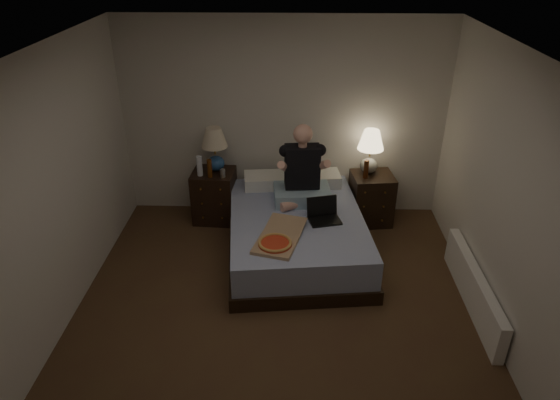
{
  "coord_description": "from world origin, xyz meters",
  "views": [
    {
      "loc": [
        0.14,
        -3.64,
        3.32
      ],
      "look_at": [
        0.0,
        0.9,
        0.85
      ],
      "focal_mm": 32.0,
      "sensor_mm": 36.0,
      "label": 1
    }
  ],
  "objects_px": {
    "lamp_right": "(370,152)",
    "soda_can": "(223,173)",
    "beer_bottle_right": "(366,169)",
    "laptop": "(325,212)",
    "beer_bottle_left": "(210,168)",
    "person": "(303,165)",
    "bed": "(296,234)",
    "radiator": "(473,289)",
    "nightstand_left": "(215,196)",
    "water_bottle": "(200,166)",
    "pizza_box": "(275,244)",
    "nightstand_right": "(371,199)",
    "lamp_left": "(215,149)"
  },
  "relations": [
    {
      "from": "nightstand_left",
      "to": "lamp_left",
      "type": "distance_m",
      "value": 0.62
    },
    {
      "from": "nightstand_right",
      "to": "water_bottle",
      "type": "relative_size",
      "value": 2.61
    },
    {
      "from": "nightstand_left",
      "to": "radiator",
      "type": "bearing_deg",
      "value": -26.48
    },
    {
      "from": "beer_bottle_left",
      "to": "pizza_box",
      "type": "distance_m",
      "value": 1.52
    },
    {
      "from": "lamp_right",
      "to": "person",
      "type": "xyz_separation_m",
      "value": [
        -0.83,
        -0.46,
        0.03
      ]
    },
    {
      "from": "laptop",
      "to": "pizza_box",
      "type": "relative_size",
      "value": 0.45
    },
    {
      "from": "soda_can",
      "to": "nightstand_left",
      "type": "bearing_deg",
      "value": 136.43
    },
    {
      "from": "nightstand_right",
      "to": "beer_bottle_left",
      "type": "height_order",
      "value": "beer_bottle_left"
    },
    {
      "from": "person",
      "to": "lamp_left",
      "type": "bearing_deg",
      "value": 152.6
    },
    {
      "from": "soda_can",
      "to": "lamp_left",
      "type": "bearing_deg",
      "value": 119.53
    },
    {
      "from": "lamp_right",
      "to": "water_bottle",
      "type": "bearing_deg",
      "value": -175.21
    },
    {
      "from": "soda_can",
      "to": "water_bottle",
      "type": "bearing_deg",
      "value": 172.19
    },
    {
      "from": "lamp_left",
      "to": "laptop",
      "type": "bearing_deg",
      "value": -34.65
    },
    {
      "from": "beer_bottle_right",
      "to": "lamp_left",
      "type": "bearing_deg",
      "value": 176.12
    },
    {
      "from": "water_bottle",
      "to": "laptop",
      "type": "xyz_separation_m",
      "value": [
        1.49,
        -0.76,
        -0.18
      ]
    },
    {
      "from": "soda_can",
      "to": "radiator",
      "type": "xyz_separation_m",
      "value": [
        2.65,
        -1.48,
        -0.52
      ]
    },
    {
      "from": "laptop",
      "to": "pizza_box",
      "type": "bearing_deg",
      "value": -149.21
    },
    {
      "from": "bed",
      "to": "beer_bottle_left",
      "type": "height_order",
      "value": "beer_bottle_left"
    },
    {
      "from": "bed",
      "to": "pizza_box",
      "type": "distance_m",
      "value": 0.74
    },
    {
      "from": "lamp_left",
      "to": "person",
      "type": "bearing_deg",
      "value": -22.31
    },
    {
      "from": "soda_can",
      "to": "beer_bottle_left",
      "type": "distance_m",
      "value": 0.17
    },
    {
      "from": "lamp_right",
      "to": "pizza_box",
      "type": "bearing_deg",
      "value": -127.2
    },
    {
      "from": "bed",
      "to": "soda_can",
      "type": "bearing_deg",
      "value": 139.96
    },
    {
      "from": "lamp_left",
      "to": "radiator",
      "type": "bearing_deg",
      "value": -31.23
    },
    {
      "from": "nightstand_left",
      "to": "radiator",
      "type": "distance_m",
      "value": 3.23
    },
    {
      "from": "nightstand_right",
      "to": "laptop",
      "type": "bearing_deg",
      "value": -133.88
    },
    {
      "from": "water_bottle",
      "to": "beer_bottle_right",
      "type": "height_order",
      "value": "water_bottle"
    },
    {
      "from": "beer_bottle_left",
      "to": "person",
      "type": "xyz_separation_m",
      "value": [
        1.12,
        -0.24,
        0.17
      ]
    },
    {
      "from": "bed",
      "to": "soda_can",
      "type": "distance_m",
      "value": 1.18
    },
    {
      "from": "nightstand_right",
      "to": "nightstand_left",
      "type": "bearing_deg",
      "value": 172.74
    },
    {
      "from": "nightstand_left",
      "to": "laptop",
      "type": "height_order",
      "value": "laptop"
    },
    {
      "from": "nightstand_right",
      "to": "lamp_right",
      "type": "distance_m",
      "value": 0.61
    },
    {
      "from": "nightstand_left",
      "to": "laptop",
      "type": "distance_m",
      "value": 1.63
    },
    {
      "from": "soda_can",
      "to": "laptop",
      "type": "distance_m",
      "value": 1.41
    },
    {
      "from": "lamp_left",
      "to": "water_bottle",
      "type": "relative_size",
      "value": 2.24
    },
    {
      "from": "lamp_right",
      "to": "person",
      "type": "height_order",
      "value": "person"
    },
    {
      "from": "laptop",
      "to": "soda_can",
      "type": "bearing_deg",
      "value": 135.0
    },
    {
      "from": "water_bottle",
      "to": "soda_can",
      "type": "xyz_separation_m",
      "value": [
        0.28,
        -0.04,
        -0.07
      ]
    },
    {
      "from": "bed",
      "to": "nightstand_right",
      "type": "bearing_deg",
      "value": 31.83
    },
    {
      "from": "person",
      "to": "radiator",
      "type": "relative_size",
      "value": 0.58
    },
    {
      "from": "beer_bottle_right",
      "to": "pizza_box",
      "type": "distance_m",
      "value": 1.7
    },
    {
      "from": "radiator",
      "to": "lamp_right",
      "type": "bearing_deg",
      "value": 116.93
    },
    {
      "from": "bed",
      "to": "radiator",
      "type": "distance_m",
      "value": 1.96
    },
    {
      "from": "pizza_box",
      "to": "radiator",
      "type": "height_order",
      "value": "pizza_box"
    },
    {
      "from": "bed",
      "to": "radiator",
      "type": "height_order",
      "value": "bed"
    },
    {
      "from": "beer_bottle_right",
      "to": "laptop",
      "type": "relative_size",
      "value": 0.68
    },
    {
      "from": "lamp_right",
      "to": "soda_can",
      "type": "xyz_separation_m",
      "value": [
        -1.79,
        -0.21,
        -0.21
      ]
    },
    {
      "from": "beer_bottle_left",
      "to": "person",
      "type": "distance_m",
      "value": 1.16
    },
    {
      "from": "beer_bottle_left",
      "to": "radiator",
      "type": "xyz_separation_m",
      "value": [
        2.81,
        -1.48,
        -0.58
      ]
    },
    {
      "from": "bed",
      "to": "water_bottle",
      "type": "distance_m",
      "value": 1.46
    }
  ]
}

